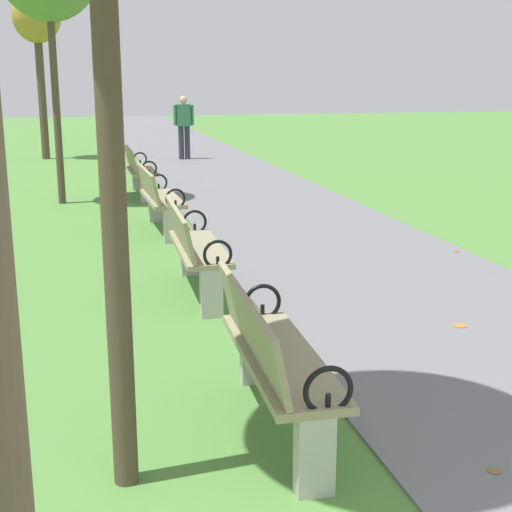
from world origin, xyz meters
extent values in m
cube|color=slate|center=(1.54, 18.00, 0.01)|extent=(3.08, 44.00, 0.02)
cube|color=gray|center=(-0.45, 3.32, 0.47)|extent=(0.49, 1.61, 0.05)
cube|color=gray|center=(-0.64, 3.32, 0.70)|extent=(0.17, 1.60, 0.40)
cube|color=#A8A59E|center=(-0.47, 2.58, 0.23)|extent=(0.20, 0.13, 0.45)
cube|color=#A8A59E|center=(-0.43, 4.06, 0.23)|extent=(0.20, 0.13, 0.45)
torus|color=black|center=(-0.41, 2.56, 0.59)|extent=(0.27, 0.04, 0.27)
cylinder|color=black|center=(-0.41, 2.56, 0.51)|extent=(0.03, 0.03, 0.12)
torus|color=black|center=(-0.37, 4.08, 0.59)|extent=(0.27, 0.04, 0.27)
cylinder|color=black|center=(-0.37, 4.08, 0.51)|extent=(0.03, 0.03, 0.12)
cube|color=gray|center=(-0.45, 6.31, 0.47)|extent=(0.48, 1.61, 0.05)
cube|color=gray|center=(-0.64, 6.31, 0.70)|extent=(0.16, 1.60, 0.40)
cube|color=#A8A59E|center=(-0.47, 5.57, 0.23)|extent=(0.20, 0.12, 0.45)
cube|color=#A8A59E|center=(-0.43, 7.05, 0.23)|extent=(0.20, 0.12, 0.45)
torus|color=black|center=(-0.41, 5.55, 0.59)|extent=(0.27, 0.04, 0.27)
cylinder|color=black|center=(-0.41, 5.55, 0.51)|extent=(0.03, 0.03, 0.12)
torus|color=black|center=(-0.37, 7.06, 0.59)|extent=(0.27, 0.04, 0.27)
cylinder|color=black|center=(-0.37, 7.06, 0.51)|extent=(0.03, 0.03, 0.12)
cube|color=gray|center=(-0.45, 9.42, 0.47)|extent=(0.49, 1.61, 0.05)
cube|color=gray|center=(-0.64, 9.42, 0.70)|extent=(0.17, 1.60, 0.40)
cube|color=#A8A59E|center=(-0.43, 8.68, 0.23)|extent=(0.20, 0.13, 0.45)
cube|color=#A8A59E|center=(-0.47, 10.16, 0.23)|extent=(0.20, 0.13, 0.45)
torus|color=black|center=(-0.37, 8.66, 0.59)|extent=(0.27, 0.04, 0.27)
cylinder|color=black|center=(-0.37, 8.66, 0.51)|extent=(0.03, 0.03, 0.12)
torus|color=black|center=(-0.41, 10.18, 0.59)|extent=(0.27, 0.04, 0.27)
cylinder|color=black|center=(-0.41, 10.18, 0.51)|extent=(0.03, 0.03, 0.12)
cube|color=gray|center=(-0.45, 12.67, 0.47)|extent=(0.47, 1.61, 0.05)
cube|color=gray|center=(-0.64, 12.67, 0.70)|extent=(0.15, 1.60, 0.40)
cube|color=#A8A59E|center=(-0.44, 11.93, 0.23)|extent=(0.20, 0.12, 0.45)
cube|color=#A8A59E|center=(-0.46, 13.41, 0.23)|extent=(0.20, 0.12, 0.45)
torus|color=black|center=(-0.38, 11.92, 0.59)|extent=(0.27, 0.03, 0.27)
cylinder|color=black|center=(-0.38, 11.92, 0.51)|extent=(0.03, 0.03, 0.12)
torus|color=black|center=(-0.40, 13.44, 0.59)|extent=(0.27, 0.03, 0.27)
cylinder|color=black|center=(-0.40, 13.44, 0.51)|extent=(0.03, 0.03, 0.12)
cylinder|color=#4C3D2D|center=(-1.42, 2.94, 2.01)|extent=(0.13, 0.13, 4.02)
cylinder|color=#4C3D2D|center=(-1.87, 12.20, 1.67)|extent=(0.12, 0.12, 3.33)
cylinder|color=#4C3D2D|center=(-2.36, 19.43, 1.59)|extent=(0.20, 0.20, 3.18)
ellipsoid|color=olive|center=(-2.36, 19.43, 3.61)|extent=(1.21, 1.21, 1.33)
cylinder|color=#2D2D38|center=(1.25, 18.34, 0.45)|extent=(0.14, 0.14, 0.85)
cylinder|color=#2D2D38|center=(1.09, 18.35, 0.45)|extent=(0.14, 0.14, 0.85)
cube|color=#33724C|center=(1.17, 18.34, 1.15)|extent=(0.35, 0.24, 0.56)
sphere|color=tan|center=(1.17, 18.34, 1.54)|extent=(0.20, 0.20, 0.20)
cylinder|color=#33724C|center=(1.39, 18.33, 1.15)|extent=(0.09, 0.09, 0.52)
cylinder|color=#33724C|center=(0.95, 18.35, 1.15)|extent=(0.09, 0.09, 0.52)
cylinder|color=#93511E|center=(2.13, 14.65, 0.02)|extent=(0.10, 0.10, 0.00)
cylinder|color=#93511E|center=(2.94, 7.26, 0.02)|extent=(0.09, 0.09, 0.00)
cylinder|color=brown|center=(0.56, 2.51, 0.02)|extent=(0.10, 0.10, 0.00)
cylinder|color=#AD6B23|center=(1.58, 4.74, 0.02)|extent=(0.13, 0.13, 0.00)
camera|label=1|loc=(-1.59, -0.69, 2.15)|focal=51.12mm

